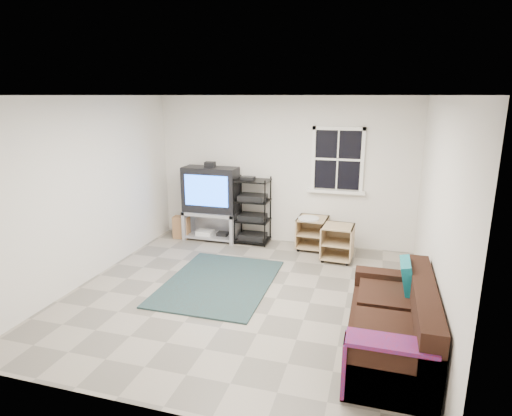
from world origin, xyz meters
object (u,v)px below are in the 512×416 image
(tv_unit, at_px, (211,197))
(sofa, at_px, (394,327))
(av_rack, at_px, (253,215))
(side_table_left, at_px, (338,241))
(side_table_right, at_px, (312,230))

(tv_unit, xyz_separation_m, sofa, (3.18, -2.88, -0.50))
(av_rack, xyz_separation_m, sofa, (2.39, -2.91, -0.22))
(tv_unit, relative_size, side_table_left, 2.51)
(tv_unit, relative_size, side_table_right, 2.48)
(av_rack, distance_m, side_table_left, 1.63)
(av_rack, bearing_deg, side_table_left, -14.30)
(av_rack, height_order, side_table_right, av_rack)
(tv_unit, distance_m, av_rack, 0.83)
(tv_unit, distance_m, side_table_right, 1.93)
(tv_unit, xyz_separation_m, side_table_right, (1.87, 0.02, -0.47))
(tv_unit, height_order, side_table_right, tv_unit)
(side_table_left, relative_size, sofa, 0.31)
(av_rack, bearing_deg, side_table_right, -0.48)
(av_rack, bearing_deg, tv_unit, -177.74)
(tv_unit, distance_m, sofa, 4.31)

